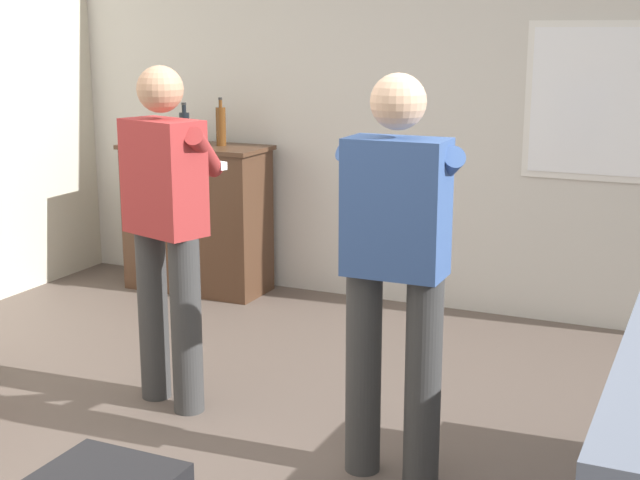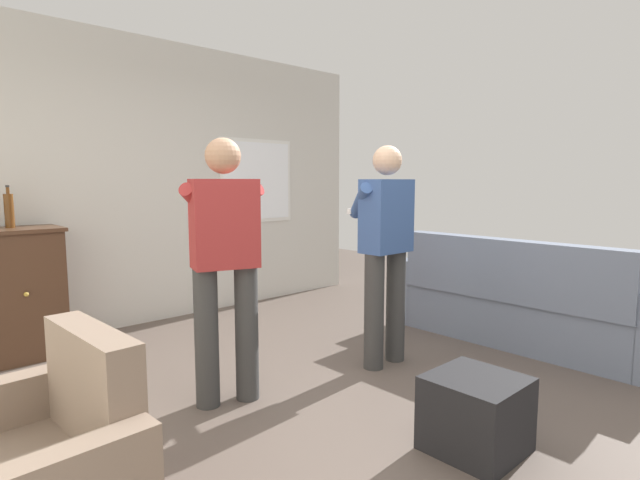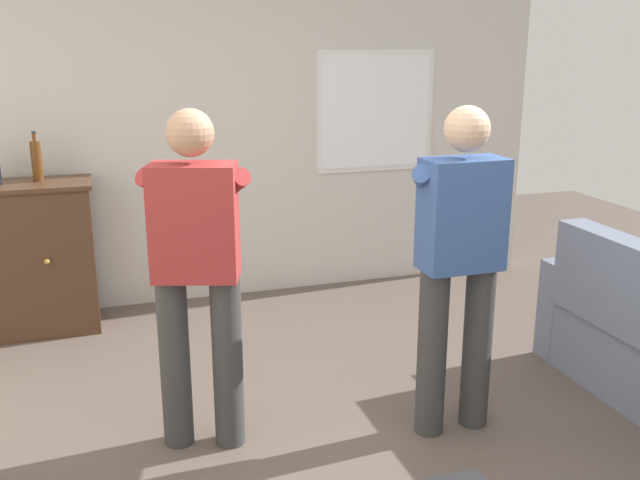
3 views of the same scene
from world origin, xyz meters
name	(u,v)px [view 1 (image 1 of 3)]	position (x,y,z in m)	size (l,w,h in m)	color
ground	(210,464)	(0.00, 0.00, 0.00)	(10.40, 10.40, 0.00)	brown
wall_back_with_window	(418,98)	(0.03, 2.66, 1.40)	(5.20, 0.15, 2.80)	beige
sideboard_cabinet	(197,218)	(-1.49, 2.30, 0.53)	(1.04, 0.49, 1.05)	#472D1E
bottle_wine_green	(221,126)	(-1.30, 2.35, 1.19)	(0.07, 0.07, 0.33)	#593314
bottle_liquor_amber	(185,128)	(-1.56, 2.29, 1.17)	(0.07, 0.07, 0.30)	black
person_standing_left	(167,222)	(-0.51, 0.50, 0.94)	(0.53, 0.52, 1.68)	#383838
person_standing_right	(396,260)	(0.75, 0.25, 0.94)	(0.56, 0.48, 1.68)	#383838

